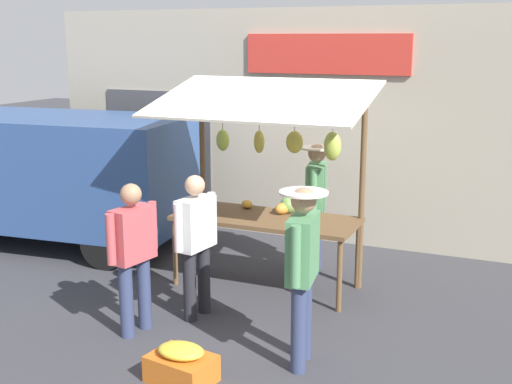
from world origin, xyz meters
TOP-DOWN VIEW (x-y plane):
  - ground_plane at (0.00, 0.00)m, footprint 40.00×40.00m
  - street_backdrop at (0.05, -2.20)m, footprint 9.00×0.30m
  - market_stall at (-0.01, -0.04)m, footprint 2.50×1.46m
  - vendor_with_sunhat at (-0.38, -0.75)m, footprint 0.43×0.70m
  - shopper_in_striped_shirt at (0.34, 1.12)m, footprint 0.28×0.67m
  - shopper_with_ponytail at (-1.07, 1.71)m, footprint 0.44×0.71m
  - shopper_in_grey_tee at (0.73, 1.73)m, footprint 0.30×0.67m
  - parked_van at (3.90, -0.42)m, footprint 4.56×2.26m
  - produce_crate_near at (-0.20, 2.43)m, footprint 0.62×0.49m

SIDE VIEW (x-z plane):
  - ground_plane at x=0.00m, z-range 0.00..0.00m
  - produce_crate_near at x=-0.20m, z-range -0.02..0.34m
  - shopper_in_grey_tee at x=0.73m, z-range 0.11..1.69m
  - shopper_in_striped_shirt at x=0.34m, z-range 0.12..1.69m
  - vendor_with_sunhat at x=-0.38m, z-range 0.16..1.83m
  - shopper_with_ponytail at x=-1.07m, z-range 0.16..1.85m
  - parked_van at x=3.90m, z-range 0.18..2.06m
  - market_stall at x=-0.01m, z-range 0.29..2.78m
  - street_backdrop at x=0.05m, z-range 0.00..3.40m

